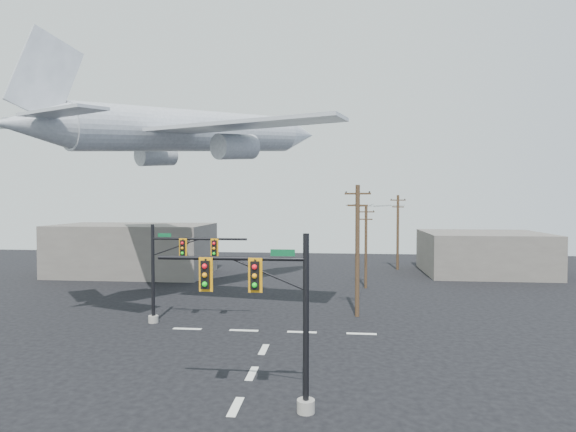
# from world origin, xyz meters

# --- Properties ---
(ground) EXTENTS (120.00, 120.00, 0.00)m
(ground) POSITION_xyz_m (0.00, 0.00, 0.00)
(ground) COLOR black
(ground) RESTS_ON ground
(lane_markings) EXTENTS (14.00, 21.20, 0.01)m
(lane_markings) POSITION_xyz_m (0.00, 5.33, 0.01)
(lane_markings) COLOR silver
(lane_markings) RESTS_ON ground
(signal_mast_near) EXTENTS (6.76, 0.83, 7.59)m
(signal_mast_near) POSITION_xyz_m (1.71, -0.28, 4.04)
(signal_mast_near) COLOR gray
(signal_mast_near) RESTS_ON ground
(signal_mast_far) EXTENTS (7.31, 0.79, 7.19)m
(signal_mast_far) POSITION_xyz_m (-7.47, 13.36, 3.88)
(signal_mast_far) COLOR gray
(signal_mast_far) RESTS_ON ground
(utility_pole_a) EXTENTS (1.99, 0.65, 10.12)m
(utility_pole_a) POSITION_xyz_m (5.90, 16.84, 5.29)
(utility_pole_a) COLOR #4C3820
(utility_pole_a) RESTS_ON ground
(utility_pole_b) EXTENTS (1.68, 0.28, 8.30)m
(utility_pole_b) POSITION_xyz_m (7.24, 28.78, 4.34)
(utility_pole_b) COLOR #4C3820
(utility_pole_b) RESTS_ON ground
(utility_pole_c) EXTENTS (1.86, 0.85, 9.56)m
(utility_pole_c) POSITION_xyz_m (12.03, 42.14, 5.00)
(utility_pole_c) COLOR #4C3820
(utility_pole_c) RESTS_ON ground
(power_lines) EXTENTS (7.93, 25.31, 0.30)m
(power_lines) POSITION_xyz_m (8.23, 29.66, 8.40)
(power_lines) COLOR black
(airliner) EXTENTS (26.13, 28.78, 8.50)m
(airliner) POSITION_xyz_m (-7.86, 20.53, 14.85)
(airliner) COLOR silver
(building_left) EXTENTS (18.00, 10.00, 6.00)m
(building_left) POSITION_xyz_m (-20.00, 35.00, 3.00)
(building_left) COLOR #67625B
(building_left) RESTS_ON ground
(building_right) EXTENTS (14.00, 12.00, 5.00)m
(building_right) POSITION_xyz_m (22.00, 40.00, 2.50)
(building_right) COLOR #67625B
(building_right) RESTS_ON ground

